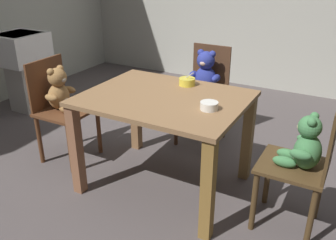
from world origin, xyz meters
The scene contains 8 objects.
ground_plane centered at (0.00, 0.00, -0.02)m, with size 5.20×5.20×0.04m.
dining_table centered at (0.00, 0.00, 0.57)m, with size 1.09×0.85×0.70m.
teddy_chair_near_left centered at (-0.94, -0.04, 0.53)m, with size 0.39×0.42×0.83m.
teddy_chair_near_right centered at (0.94, -0.02, 0.52)m, with size 0.39×0.37×0.86m.
teddy_chair_far_center centered at (-0.05, 0.81, 0.54)m, with size 0.39×0.41×0.86m.
porridge_bowl_yellow_far_center centered at (0.03, 0.28, 0.73)m, with size 0.12×0.12×0.11m.
porridge_bowl_white_near_right centered at (0.36, -0.07, 0.73)m, with size 0.11×0.11×0.05m.
sink_basin centered at (-2.05, 0.55, 0.55)m, with size 0.46×0.48×0.84m.
Camera 1 is at (1.13, -2.00, 1.57)m, focal length 38.68 mm.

